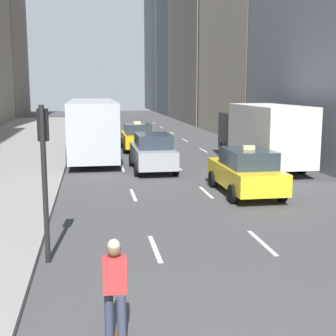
# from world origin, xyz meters

# --- Properties ---
(sidewalk_left) EXTENTS (8.00, 66.00, 0.15)m
(sidewalk_left) POSITION_xyz_m (-7.00, 27.00, 0.07)
(sidewalk_left) COLOR gray
(sidewalk_left) RESTS_ON ground
(lane_markings) EXTENTS (5.72, 56.00, 0.01)m
(lane_markings) POSITION_xyz_m (2.60, 23.00, 0.01)
(lane_markings) COLOR white
(lane_markings) RESTS_ON ground
(taxi_lead) EXTENTS (2.02, 4.40, 1.87)m
(taxi_lead) POSITION_xyz_m (4.00, 13.48, 0.88)
(taxi_lead) COLOR yellow
(taxi_lead) RESTS_ON ground
(taxi_second) EXTENTS (2.02, 4.40, 1.87)m
(taxi_second) POSITION_xyz_m (1.20, 26.70, 0.88)
(taxi_second) COLOR yellow
(taxi_second) RESTS_ON ground
(sedan_black_near) EXTENTS (2.02, 4.58, 1.80)m
(sedan_black_near) POSITION_xyz_m (1.20, 19.10, 0.91)
(sedan_black_near) COLOR #9EA0A5
(sedan_black_near) RESTS_ON ground
(city_bus) EXTENTS (2.80, 11.61, 3.25)m
(city_bus) POSITION_xyz_m (-1.61, 24.61, 1.79)
(city_bus) COLOR #B7BCC1
(city_bus) RESTS_ON ground
(box_truck) EXTENTS (2.58, 8.40, 3.15)m
(box_truck) POSITION_xyz_m (6.80, 19.33, 1.71)
(box_truck) COLOR #262628
(box_truck) RESTS_ON ground
(skateboarder) EXTENTS (0.36, 0.80, 1.75)m
(skateboarder) POSITION_xyz_m (-1.41, 3.65, 0.96)
(skateboarder) COLOR brown
(skateboarder) RESTS_ON ground
(traffic_light_pole) EXTENTS (0.24, 0.42, 3.60)m
(traffic_light_pole) POSITION_xyz_m (-2.75, 7.58, 2.41)
(traffic_light_pole) COLOR black
(traffic_light_pole) RESTS_ON ground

